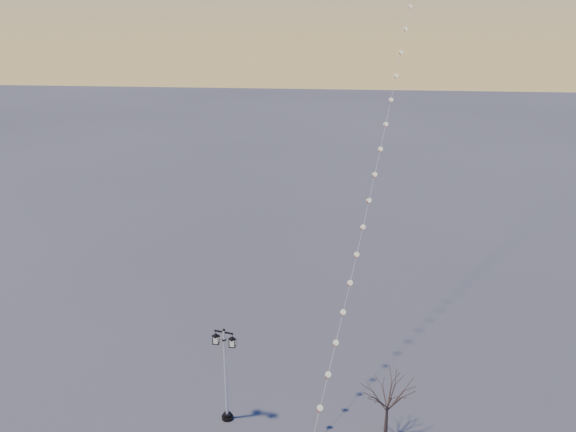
# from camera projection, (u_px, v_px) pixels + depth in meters

# --- Properties ---
(street_lamp) EXTENTS (1.41, 0.70, 5.64)m
(street_lamp) POSITION_uv_depth(u_px,v_px,m) (225.00, 370.00, 30.65)
(street_lamp) COLOR black
(street_lamp) RESTS_ON ground
(bare_tree) EXTENTS (2.08, 2.08, 3.45)m
(bare_tree) POSITION_uv_depth(u_px,v_px,m) (388.00, 398.00, 29.59)
(bare_tree) COLOR #3B2B24
(bare_tree) RESTS_ON ground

